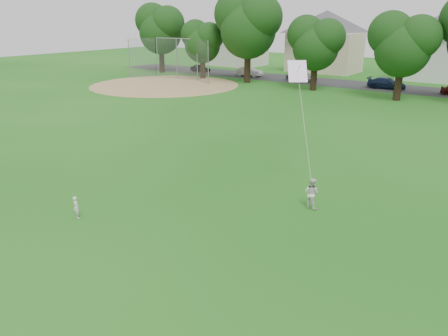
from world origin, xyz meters
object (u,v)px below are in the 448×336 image
Objects in this scene: older_boy at (312,193)px; kite at (305,128)px; toddler at (76,207)px; baseball_backstop at (174,59)px.

kite reaches higher than older_boy.
toddler is 42.19m from baseball_backstop.
toddler is 9.99m from older_boy.
baseball_backstop is (-31.67, 26.53, -0.72)m from kite.
baseball_backstop reaches higher than older_boy.
baseball_backstop is at bearing -33.04° from older_boy.
toddler is 10.27m from kite.
baseball_backstop is at bearing -41.63° from toddler.
kite reaches higher than toddler.
toddler is 0.70× the size of older_boy.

